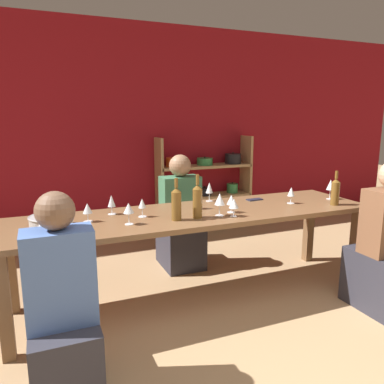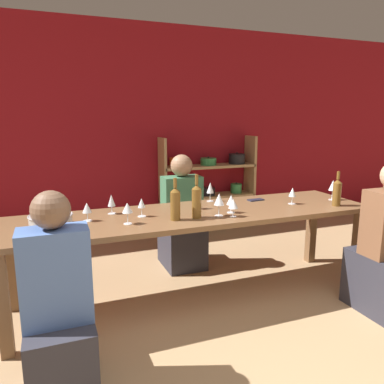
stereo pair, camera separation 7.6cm
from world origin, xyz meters
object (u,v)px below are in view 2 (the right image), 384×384
object	(u,v)px
shelf_unit	(209,190)
person_near_a	(59,318)
wine_glass_white_e	(197,196)
wine_glass_empty_d	(231,200)
wine_glass_white_d	(219,200)
wine_glass_red_b	(127,209)
wine_glass_empty_c	(333,186)
dining_table	(196,221)
wine_glass_white_b	(233,204)
wine_bottle_green	(175,203)
wine_glass_white_a	(87,208)
wine_glass_red_c	(142,204)
wine_bottle_dark	(197,201)
wine_glass_red_a	(111,201)
cell_phone	(256,200)
mixing_bowl	(51,220)
wine_glass_white_c	(292,193)
wine_glass_empty_a	(210,188)
wine_bottle_amber	(337,192)
person_far_a	(182,226)
wine_glass_empty_b	(41,222)

from	to	relation	value
shelf_unit	person_near_a	distance (m)	3.35
wine_glass_white_e	wine_glass_empty_d	bearing A→B (deg)	-46.21
wine_glass_white_d	wine_glass_red_b	bearing A→B (deg)	177.35
shelf_unit	wine_glass_empty_c	distance (m)	2.02
dining_table	wine_glass_white_b	size ratio (longest dim) A/B	21.38
wine_bottle_green	person_near_a	bearing A→B (deg)	-147.02
wine_glass_white_a	wine_glass_red_c	size ratio (longest dim) A/B	0.97
dining_table	wine_bottle_green	distance (m)	0.36
wine_bottle_green	wine_glass_white_e	distance (m)	0.39
wine_bottle_dark	wine_glass_red_a	size ratio (longest dim) A/B	2.13
wine_bottle_green	cell_phone	world-z (taller)	wine_bottle_green
wine_bottle_green	wine_glass_red_b	bearing A→B (deg)	176.46
shelf_unit	mixing_bowl	distance (m)	2.84
wine_bottle_green	wine_glass_white_a	bearing A→B (deg)	161.63
wine_glass_white_d	wine_glass_white_e	bearing A→B (deg)	105.48
wine_bottle_green	wine_glass_red_c	size ratio (longest dim) A/B	2.19
wine_glass_white_b	person_near_a	bearing A→B (deg)	-159.48
wine_glass_red_a	person_near_a	bearing A→B (deg)	-116.20
wine_glass_white_b	wine_glass_white_c	world-z (taller)	wine_glass_white_c
wine_glass_empty_a	wine_glass_white_c	size ratio (longest dim) A/B	1.19
dining_table	wine_glass_white_a	world-z (taller)	wine_glass_white_a
dining_table	wine_glass_empty_c	world-z (taller)	wine_glass_empty_c
dining_table	wine_glass_empty_a	bearing A→B (deg)	50.47
wine_glass_red_a	wine_glass_white_d	bearing A→B (deg)	-25.27
wine_glass_white_a	wine_glass_white_b	world-z (taller)	same
shelf_unit	wine_bottle_amber	xyz separation A→B (m)	(0.29, -2.14, 0.36)
wine_glass_white_c	person_far_a	bearing A→B (deg)	136.32
mixing_bowl	person_far_a	xyz separation A→B (m)	(1.25, 0.74, -0.38)
shelf_unit	person_far_a	distance (m)	1.45
wine_glass_red_a	wine_bottle_dark	bearing A→B (deg)	-31.03
shelf_unit	wine_glass_white_e	xyz separation A→B (m)	(-0.90, -1.80, 0.35)
wine_bottle_green	wine_bottle_amber	xyz separation A→B (m)	(1.47, -0.07, -0.01)
wine_bottle_dark	person_near_a	bearing A→B (deg)	-151.55
wine_glass_red_b	wine_glass_empty_c	size ratio (longest dim) A/B	0.85
wine_glass_white_d	wine_glass_empty_c	distance (m)	1.25
wine_glass_white_d	wine_bottle_dark	bearing A→B (deg)	176.69
wine_glass_white_b	person_far_a	bearing A→B (deg)	95.60
wine_glass_empty_c	wine_glass_empty_b	bearing A→B (deg)	-175.07
mixing_bowl	wine_glass_white_d	xyz separation A→B (m)	(1.25, -0.15, 0.08)
wine_glass_empty_c	wine_glass_white_e	bearing A→B (deg)	174.32
wine_glass_empty_a	wine_glass_white_d	xyz separation A→B (m)	(-0.14, -0.50, 0.01)
mixing_bowl	wine_glass_red_c	distance (m)	0.68
wine_glass_red_c	person_far_a	xyz separation A→B (m)	(0.58, 0.69, -0.43)
person_near_a	wine_glass_empty_b	bearing A→B (deg)	97.69
wine_glass_white_c	person_near_a	distance (m)	2.19
wine_bottle_dark	wine_glass_empty_a	xyz separation A→B (m)	(0.33, 0.49, -0.01)
wine_glass_empty_a	wine_glass_red_c	bearing A→B (deg)	-157.35
wine_glass_empty_a	wine_glass_white_c	distance (m)	0.74
wine_bottle_green	wine_glass_white_c	world-z (taller)	wine_bottle_green
wine_glass_red_a	person_near_a	xyz separation A→B (m)	(-0.46, -0.93, -0.43)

